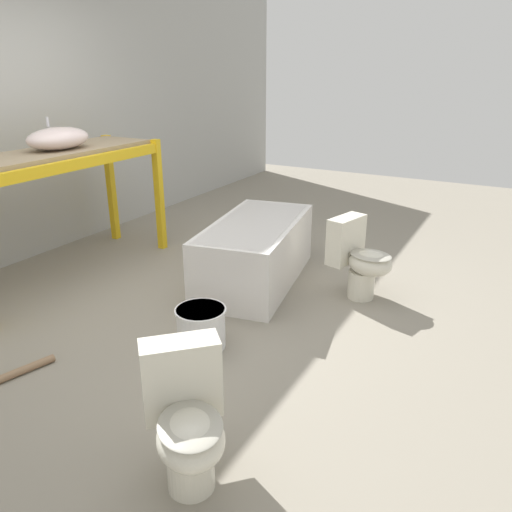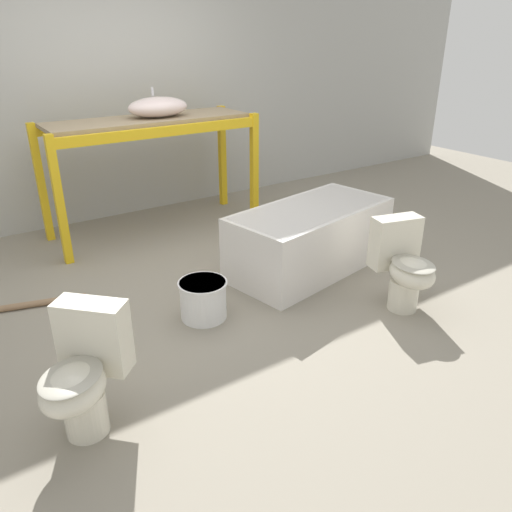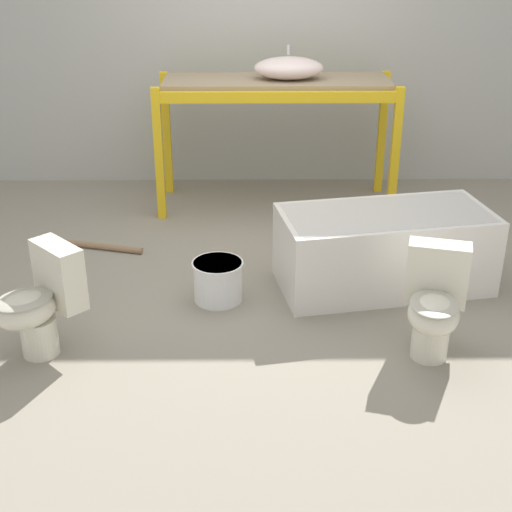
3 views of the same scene
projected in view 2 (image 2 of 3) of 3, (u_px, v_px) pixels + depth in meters
ground_plane at (197, 272)px, 4.28m from camera, size 12.00×12.00×0.00m
warehouse_wall_rear at (102, 63)px, 5.03m from camera, size 10.80×0.08×3.20m
shelving_rack at (150, 137)px, 4.84m from camera, size 2.07×0.73×1.14m
sink_basin at (158, 107)px, 4.77m from camera, size 0.59×0.38×0.27m
bathtub_main at (310, 234)px, 4.24m from camera, size 1.55×0.94×0.55m
toilet_near at (83, 372)px, 2.48m from camera, size 0.59×0.59×0.66m
toilet_far at (404, 265)px, 3.62m from camera, size 0.45×0.57×0.66m
bucket_white at (203, 299)px, 3.56m from camera, size 0.35×0.35×0.28m
loose_pipe at (41, 303)px, 3.75m from camera, size 0.64×0.22×0.05m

